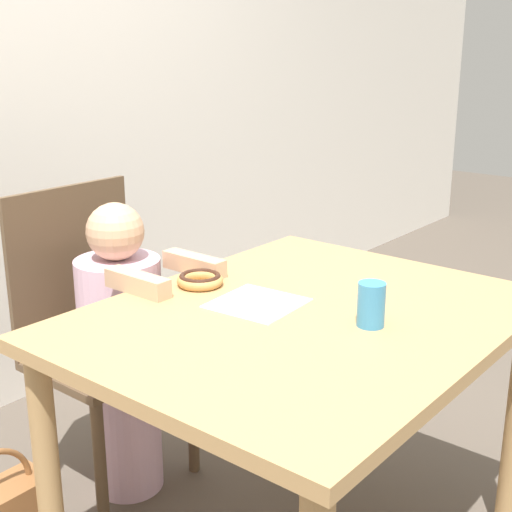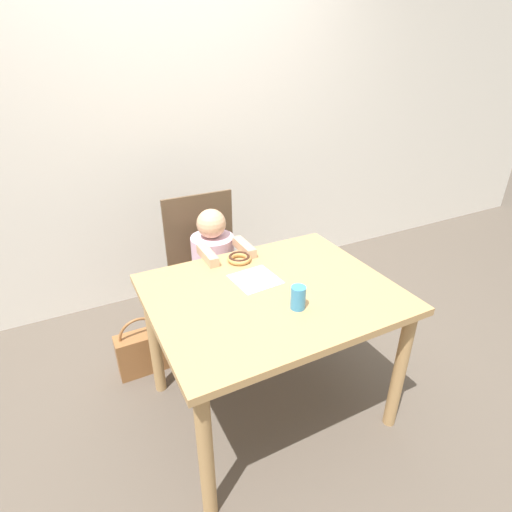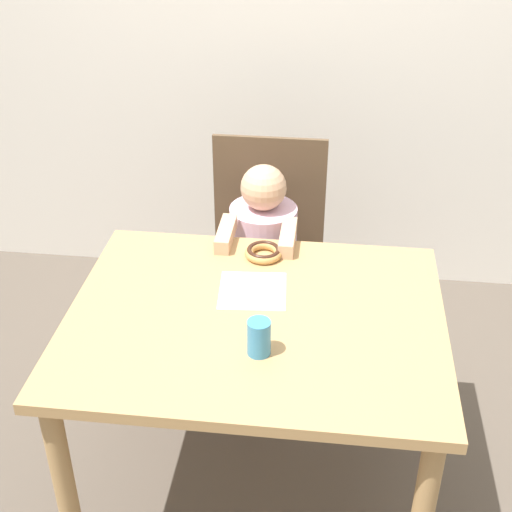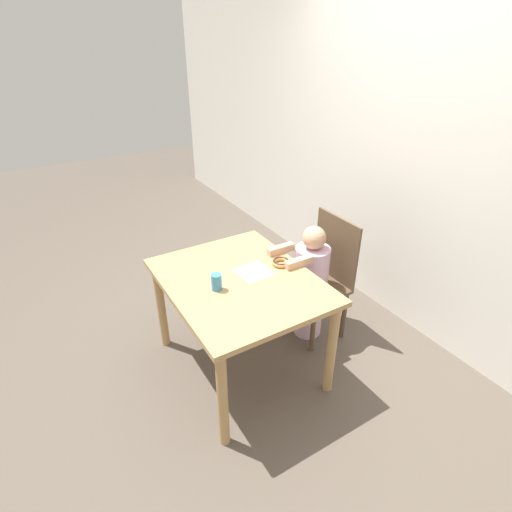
{
  "view_description": "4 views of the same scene",
  "coord_description": "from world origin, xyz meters",
  "px_view_note": "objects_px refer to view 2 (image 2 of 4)",
  "views": [
    {
      "loc": [
        -1.31,
        -0.92,
        1.35
      ],
      "look_at": [
        -0.01,
        0.13,
        0.85
      ],
      "focal_mm": 50.0,
      "sensor_mm": 36.0,
      "label": 1
    },
    {
      "loc": [
        -0.77,
        -1.34,
        1.71
      ],
      "look_at": [
        -0.01,
        0.13,
        0.85
      ],
      "focal_mm": 28.0,
      "sensor_mm": 36.0,
      "label": 2
    },
    {
      "loc": [
        0.2,
        -1.67,
        1.96
      ],
      "look_at": [
        -0.01,
        0.13,
        0.85
      ],
      "focal_mm": 50.0,
      "sensor_mm": 36.0,
      "label": 3
    },
    {
      "loc": [
        1.86,
        -1.0,
        2.08
      ],
      "look_at": [
        -0.01,
        0.13,
        0.85
      ],
      "focal_mm": 28.0,
      "sensor_mm": 36.0,
      "label": 4
    }
  ],
  "objects_px": {
    "chair": "(207,269)",
    "cup": "(298,298)",
    "donut": "(239,258)",
    "handbag": "(143,351)",
    "child_figure": "(215,281)"
  },
  "relations": [
    {
      "from": "child_figure",
      "to": "cup",
      "type": "relative_size",
      "value": 8.82
    },
    {
      "from": "child_figure",
      "to": "cup",
      "type": "height_order",
      "value": "child_figure"
    },
    {
      "from": "donut",
      "to": "cup",
      "type": "distance_m",
      "value": 0.5
    },
    {
      "from": "chair",
      "to": "handbag",
      "type": "height_order",
      "value": "chair"
    },
    {
      "from": "chair",
      "to": "cup",
      "type": "distance_m",
      "value": 0.96
    },
    {
      "from": "child_figure",
      "to": "donut",
      "type": "xyz_separation_m",
      "value": [
        0.03,
        -0.29,
        0.29
      ]
    },
    {
      "from": "chair",
      "to": "handbag",
      "type": "xyz_separation_m",
      "value": [
        -0.49,
        -0.16,
        -0.34
      ]
    },
    {
      "from": "child_figure",
      "to": "donut",
      "type": "distance_m",
      "value": 0.41
    },
    {
      "from": "handbag",
      "to": "cup",
      "type": "relative_size",
      "value": 3.6
    },
    {
      "from": "handbag",
      "to": "cup",
      "type": "height_order",
      "value": "cup"
    },
    {
      "from": "chair",
      "to": "donut",
      "type": "height_order",
      "value": "chair"
    },
    {
      "from": "child_figure",
      "to": "handbag",
      "type": "bearing_deg",
      "value": -174.59
    },
    {
      "from": "chair",
      "to": "handbag",
      "type": "relative_size",
      "value": 2.51
    },
    {
      "from": "donut",
      "to": "cup",
      "type": "height_order",
      "value": "cup"
    },
    {
      "from": "chair",
      "to": "child_figure",
      "type": "xyz_separation_m",
      "value": [
        0.0,
        -0.12,
        -0.03
      ]
    }
  ]
}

